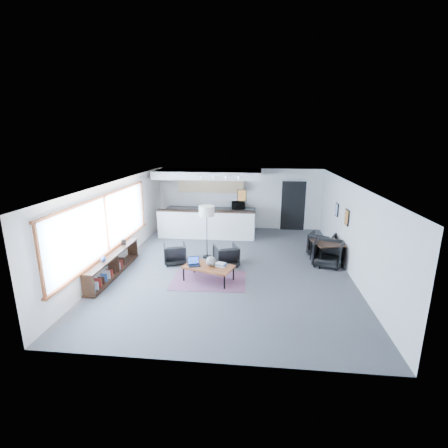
# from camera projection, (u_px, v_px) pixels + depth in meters

# --- Properties ---
(room) EXTENTS (7.02, 9.02, 2.62)m
(room) POSITION_uv_depth(u_px,v_px,m) (230.00, 226.00, 9.73)
(room) COLOR #4D4D4F
(room) RESTS_ON ground
(window) EXTENTS (0.10, 5.95, 1.66)m
(window) POSITION_uv_depth(u_px,v_px,m) (106.00, 225.00, 9.18)
(window) COLOR #8CBFFF
(window) RESTS_ON room
(console) EXTENTS (0.35, 3.00, 0.80)m
(console) POSITION_uv_depth(u_px,v_px,m) (113.00, 265.00, 9.31)
(console) COLOR black
(console) RESTS_ON floor
(kitchenette) EXTENTS (4.20, 1.96, 2.60)m
(kitchenette) POSITION_uv_depth(u_px,v_px,m) (209.00, 200.00, 13.39)
(kitchenette) COLOR white
(kitchenette) RESTS_ON floor
(doorway) EXTENTS (1.10, 0.12, 2.15)m
(doorway) POSITION_uv_depth(u_px,v_px,m) (293.00, 205.00, 13.80)
(doorway) COLOR black
(doorway) RESTS_ON room
(track_light) EXTENTS (1.60, 0.07, 0.15)m
(track_light) POSITION_uv_depth(u_px,v_px,m) (219.00, 176.00, 11.59)
(track_light) COLOR silver
(track_light) RESTS_ON room
(wall_art_lower) EXTENTS (0.03, 0.38, 0.48)m
(wall_art_lower) POSITION_uv_depth(u_px,v_px,m) (347.00, 217.00, 9.70)
(wall_art_lower) COLOR black
(wall_art_lower) RESTS_ON room
(wall_art_upper) EXTENTS (0.03, 0.34, 0.44)m
(wall_art_upper) POSITION_uv_depth(u_px,v_px,m) (337.00, 210.00, 10.96)
(wall_art_upper) COLOR black
(wall_art_upper) RESTS_ON room
(kilim_rug) EXTENTS (2.10, 1.47, 0.01)m
(kilim_rug) POSITION_uv_depth(u_px,v_px,m) (209.00, 280.00, 9.04)
(kilim_rug) COLOR #5F344A
(kilim_rug) RESTS_ON floor
(coffee_table) EXTENTS (1.50, 1.10, 0.44)m
(coffee_table) POSITION_uv_depth(u_px,v_px,m) (209.00, 267.00, 8.94)
(coffee_table) COLOR brown
(coffee_table) RESTS_ON floor
(laptop) EXTENTS (0.39, 0.36, 0.23)m
(laptop) POSITION_uv_depth(u_px,v_px,m) (194.00, 263.00, 8.97)
(laptop) COLOR black
(laptop) RESTS_ON coffee_table
(ceramic_pot) EXTENTS (0.27, 0.27, 0.27)m
(ceramic_pot) POSITION_uv_depth(u_px,v_px,m) (211.00, 261.00, 8.90)
(ceramic_pot) COLOR gray
(ceramic_pot) RESTS_ON coffee_table
(book_stack) EXTENTS (0.35, 0.32, 0.09)m
(book_stack) POSITION_uv_depth(u_px,v_px,m) (221.00, 264.00, 8.93)
(book_stack) COLOR silver
(book_stack) RESTS_ON coffee_table
(coaster) EXTENTS (0.12, 0.12, 0.01)m
(coaster) POSITION_uv_depth(u_px,v_px,m) (208.00, 270.00, 8.68)
(coaster) COLOR #E5590C
(coaster) RESTS_ON coffee_table
(armchair_left) EXTENTS (0.83, 0.80, 0.69)m
(armchair_left) POSITION_uv_depth(u_px,v_px,m) (175.00, 253.00, 10.22)
(armchair_left) COLOR black
(armchair_left) RESTS_ON floor
(armchair_right) EXTENTS (0.88, 0.86, 0.71)m
(armchair_right) POSITION_uv_depth(u_px,v_px,m) (226.00, 254.00, 10.05)
(armchair_right) COLOR black
(armchair_right) RESTS_ON floor
(floor_lamp) EXTENTS (0.61, 0.61, 1.74)m
(floor_lamp) POSITION_uv_depth(u_px,v_px,m) (207.00, 213.00, 10.43)
(floor_lamp) COLOR black
(floor_lamp) RESTS_ON floor
(dining_table) EXTENTS (1.01, 1.01, 0.71)m
(dining_table) POSITION_uv_depth(u_px,v_px,m) (328.00, 244.00, 10.09)
(dining_table) COLOR black
(dining_table) RESTS_ON floor
(dining_chair_near) EXTENTS (0.89, 0.87, 0.74)m
(dining_chair_near) POSITION_uv_depth(u_px,v_px,m) (328.00, 254.00, 10.02)
(dining_chair_near) COLOR black
(dining_chair_near) RESTS_ON floor
(dining_chair_far) EXTENTS (0.88, 0.86, 0.70)m
(dining_chair_far) POSITION_uv_depth(u_px,v_px,m) (322.00, 244.00, 11.02)
(dining_chair_far) COLOR black
(dining_chair_far) RESTS_ON floor
(microwave) EXTENTS (0.58, 0.37, 0.37)m
(microwave) POSITION_uv_depth(u_px,v_px,m) (238.00, 204.00, 13.77)
(microwave) COLOR black
(microwave) RESTS_ON kitchenette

